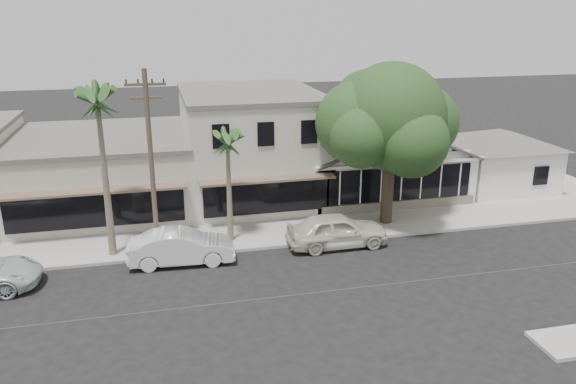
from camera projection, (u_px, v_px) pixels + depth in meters
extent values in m
plane|color=black|center=(373.00, 286.00, 24.34)|extent=(140.00, 140.00, 0.00)
cube|color=#9E9991|center=(178.00, 242.00, 28.80)|extent=(90.00, 3.50, 0.15)
cube|color=white|center=(375.00, 169.00, 36.54)|extent=(10.00, 8.00, 3.00)
cube|color=black|center=(401.00, 184.00, 32.71)|extent=(8.80, 0.10, 2.00)
cube|color=#60564C|center=(399.00, 206.00, 33.15)|extent=(9.60, 0.18, 0.70)
cube|color=white|center=(495.00, 166.00, 37.42)|extent=(6.00, 6.00, 3.00)
cube|color=beige|center=(250.00, 146.00, 35.16)|extent=(8.00, 10.00, 6.50)
cube|color=beige|center=(102.00, 173.00, 33.53)|extent=(10.00, 10.00, 4.20)
cylinder|color=brown|center=(152.00, 168.00, 25.77)|extent=(0.24, 0.24, 9.00)
cube|color=brown|center=(145.00, 84.00, 24.59)|extent=(1.80, 0.12, 0.12)
cube|color=brown|center=(146.00, 98.00, 24.78)|extent=(1.40, 0.12, 0.12)
imported|color=beige|center=(337.00, 230.00, 28.20)|extent=(5.08, 2.06, 1.73)
imported|color=silver|center=(181.00, 247.00, 26.33)|extent=(5.02, 1.98, 1.63)
cylinder|color=#3F3426|center=(387.00, 194.00, 30.81)|extent=(0.66, 0.66, 3.53)
sphere|color=#1D3B18|center=(392.00, 117.00, 29.48)|extent=(5.74, 5.74, 5.74)
sphere|color=#1D3B18|center=(420.00, 123.00, 30.70)|extent=(4.19, 4.19, 4.19)
sphere|color=#1D3B18|center=(357.00, 123.00, 29.60)|extent=(4.41, 4.41, 4.41)
sphere|color=#1D3B18|center=(412.00, 141.00, 28.35)|extent=(3.75, 3.75, 3.75)
sphere|color=#1D3B18|center=(368.00, 105.00, 30.86)|extent=(3.97, 3.97, 3.97)
sphere|color=#1D3B18|center=(404.00, 97.00, 30.96)|extent=(3.53, 3.53, 3.53)
sphere|color=#1D3B18|center=(361.00, 136.00, 28.46)|extent=(3.31, 3.31, 3.31)
cone|color=#726651|center=(229.00, 196.00, 28.08)|extent=(0.33, 0.33, 5.11)
cone|color=#726651|center=(106.00, 184.00, 26.11)|extent=(0.38, 0.38, 7.36)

